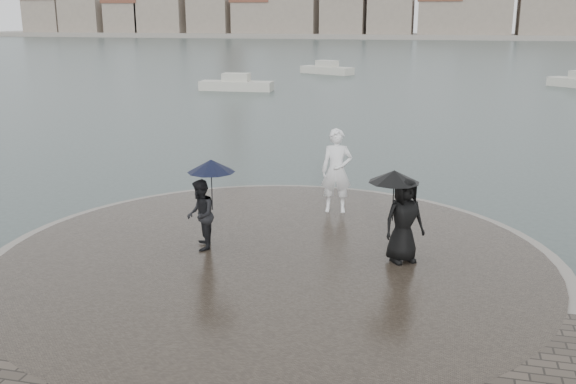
# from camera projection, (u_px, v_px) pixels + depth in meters

# --- Properties ---
(ground) EXTENTS (400.00, 400.00, 0.00)m
(ground) POSITION_uv_depth(u_px,v_px,m) (219.00, 348.00, 10.81)
(ground) COLOR #2B3835
(ground) RESTS_ON ground
(kerb_ring) EXTENTS (12.50, 12.50, 0.32)m
(kerb_ring) POSITION_uv_depth(u_px,v_px,m) (274.00, 264.00, 14.05)
(kerb_ring) COLOR gray
(kerb_ring) RESTS_ON ground
(quay_tip) EXTENTS (11.90, 11.90, 0.36)m
(quay_tip) POSITION_uv_depth(u_px,v_px,m) (274.00, 263.00, 14.04)
(quay_tip) COLOR #2D261E
(quay_tip) RESTS_ON ground
(statue) EXTENTS (0.88, 0.64, 2.22)m
(statue) POSITION_uv_depth(u_px,v_px,m) (337.00, 171.00, 16.88)
(statue) COLOR white
(statue) RESTS_ON quay_tip
(visitor_left) EXTENTS (1.19, 1.09, 2.04)m
(visitor_left) POSITION_uv_depth(u_px,v_px,m) (204.00, 200.00, 14.12)
(visitor_left) COLOR black
(visitor_left) RESTS_ON quay_tip
(visitor_right) EXTENTS (1.32, 1.13, 1.95)m
(visitor_right) POSITION_uv_depth(u_px,v_px,m) (402.00, 209.00, 13.41)
(visitor_right) COLOR black
(visitor_right) RESTS_ON quay_tip
(far_skyline) EXTENTS (260.00, 20.00, 37.00)m
(far_skyline) POSITION_uv_depth(u_px,v_px,m) (414.00, 16.00, 161.19)
(far_skyline) COLOR gray
(far_skyline) RESTS_ON ground
(boats) EXTENTS (31.20, 19.01, 1.50)m
(boats) POSITION_uv_depth(u_px,v_px,m) (380.00, 79.00, 53.81)
(boats) COLOR beige
(boats) RESTS_ON ground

